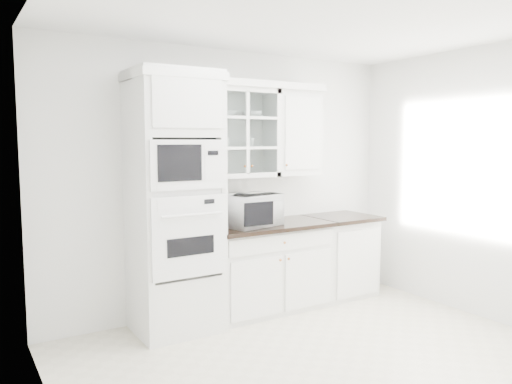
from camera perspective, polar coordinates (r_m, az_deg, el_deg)
ground at (r=4.18m, az=9.29°, el=-19.19°), size 4.00×3.50×0.01m
room_shell at (r=4.12m, az=5.76°, el=5.96°), size 4.00×3.50×2.70m
oven_column at (r=4.64m, az=-9.25°, el=-1.27°), size 0.76×0.68×2.40m
base_cabinet_run at (r=5.28m, az=1.25°, el=-8.47°), size 1.32×0.67×0.92m
extra_base_cabinet at (r=5.87m, az=9.53°, el=-7.08°), size 0.72×0.67×0.92m
upper_cabinet_glass at (r=5.10m, az=-1.93°, el=6.76°), size 0.80×0.33×0.90m
upper_cabinet_solid at (r=5.47m, az=4.26°, el=6.69°), size 0.55×0.33×0.90m
crown_molding at (r=5.06m, az=-2.86°, el=12.27°), size 2.14×0.38×0.07m
countertop_microwave at (r=5.00m, az=-0.65°, el=-2.05°), size 0.64×0.57×0.32m
bowl_a at (r=5.02m, az=-3.54°, el=8.93°), size 0.27×0.27×0.06m
bowl_b at (r=5.19m, az=-0.41°, el=8.87°), size 0.20×0.20×0.06m
cup_a at (r=5.01m, az=-3.62°, el=5.66°), size 0.13×0.13×0.09m
cup_b at (r=5.15m, az=-0.69°, el=5.70°), size 0.10×0.10×0.09m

